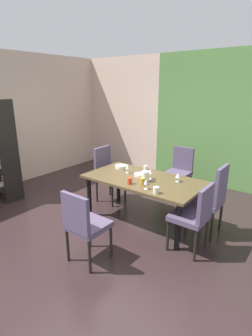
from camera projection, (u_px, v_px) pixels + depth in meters
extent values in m
cube|color=#2D1F20|center=(96.00, 225.00, 4.15)|extent=(5.66, 5.85, 0.02)
cube|color=beige|center=(122.00, 114.00, 6.90)|extent=(2.23, 0.10, 2.80)
cube|color=#538341|center=(233.00, 122.00, 5.27)|extent=(3.43, 0.10, 2.80)
cube|color=brown|center=(143.00, 180.00, 4.07)|extent=(1.82, 0.97, 0.04)
cylinder|color=black|center=(118.00, 183.00, 4.94)|extent=(0.07, 0.07, 0.69)
cylinder|color=black|center=(201.00, 206.00, 4.01)|extent=(0.07, 0.07, 0.69)
cylinder|color=black|center=(89.00, 196.00, 4.35)|extent=(0.07, 0.07, 0.69)
cylinder|color=black|center=(178.00, 227.00, 3.42)|extent=(0.07, 0.07, 0.69)
cube|color=#4F435D|center=(178.00, 174.00, 5.07)|extent=(0.44, 0.44, 0.07)
cube|color=#4F435D|center=(183.00, 159.00, 5.15)|extent=(0.42, 0.05, 0.49)
cylinder|color=black|center=(182.00, 191.00, 4.90)|extent=(0.04, 0.04, 0.44)
cylinder|color=black|center=(164.00, 187.00, 5.12)|extent=(0.04, 0.04, 0.44)
cylinder|color=black|center=(190.00, 185.00, 5.19)|extent=(0.04, 0.04, 0.44)
cylinder|color=black|center=(173.00, 181.00, 5.41)|extent=(0.04, 0.04, 0.44)
cube|color=#4F435D|center=(205.00, 202.00, 3.83)|extent=(0.44, 0.44, 0.07)
cube|color=#4F435D|center=(221.00, 187.00, 3.63)|extent=(0.05, 0.42, 0.58)
cylinder|color=black|center=(186.00, 219.00, 3.87)|extent=(0.04, 0.04, 0.44)
cylinder|color=black|center=(197.00, 210.00, 4.16)|extent=(0.04, 0.04, 0.44)
cylinder|color=black|center=(212.00, 227.00, 3.66)|extent=(0.04, 0.04, 0.44)
cylinder|color=black|center=(221.00, 216.00, 3.94)|extent=(0.04, 0.04, 0.44)
cube|color=#4F435D|center=(89.00, 225.00, 3.19)|extent=(0.44, 0.44, 0.07)
cube|color=#4F435D|center=(75.00, 214.00, 2.97)|extent=(0.42, 0.05, 0.47)
cylinder|color=black|center=(90.00, 232.00, 3.52)|extent=(0.04, 0.04, 0.44)
cylinder|color=black|center=(111.00, 242.00, 3.30)|extent=(0.04, 0.04, 0.44)
cylinder|color=black|center=(68.00, 245.00, 3.23)|extent=(0.04, 0.04, 0.44)
cylinder|color=black|center=(90.00, 257.00, 3.01)|extent=(0.04, 0.04, 0.44)
cube|color=#4F435D|center=(111.00, 177.00, 4.88)|extent=(0.44, 0.44, 0.07)
cube|color=#4F435D|center=(102.00, 161.00, 4.91)|extent=(0.05, 0.42, 0.55)
cylinder|color=black|center=(125.00, 189.00, 4.99)|extent=(0.04, 0.04, 0.44)
cylinder|color=black|center=(112.00, 195.00, 4.70)|extent=(0.04, 0.04, 0.44)
cylinder|color=black|center=(110.00, 185.00, 5.21)|extent=(0.04, 0.04, 0.44)
cylinder|color=black|center=(97.00, 191.00, 4.92)|extent=(0.04, 0.04, 0.44)
cube|color=#4F435D|center=(189.00, 217.00, 3.40)|extent=(0.44, 0.44, 0.07)
cube|color=#4F435D|center=(205.00, 205.00, 3.21)|extent=(0.05, 0.42, 0.46)
cylinder|color=black|center=(168.00, 236.00, 3.44)|extent=(0.04, 0.04, 0.44)
cylinder|color=black|center=(181.00, 224.00, 3.73)|extent=(0.04, 0.04, 0.44)
cylinder|color=black|center=(195.00, 246.00, 3.22)|extent=(0.04, 0.04, 0.44)
cylinder|color=black|center=(207.00, 233.00, 3.51)|extent=(0.04, 0.04, 0.44)
cube|color=black|center=(9.00, 153.00, 4.73)|extent=(0.05, 0.35, 1.88)
cube|color=black|center=(4.00, 187.00, 5.19)|extent=(0.83, 0.35, 0.02)
cylinder|color=white|center=(2.00, 184.00, 5.21)|extent=(0.17, 0.17, 0.06)
cube|color=black|center=(1.00, 169.00, 5.08)|extent=(0.83, 0.35, 0.02)
cylinder|color=white|center=(0.00, 167.00, 5.09)|extent=(0.16, 0.16, 0.05)
cylinder|color=white|center=(0.00, 149.00, 4.90)|extent=(0.21, 0.21, 0.05)
cylinder|color=silver|center=(146.00, 189.00, 3.64)|extent=(0.06, 0.06, 0.00)
cylinder|color=silver|center=(146.00, 186.00, 3.63)|extent=(0.01, 0.01, 0.07)
cone|color=silver|center=(146.00, 181.00, 3.61)|extent=(0.06, 0.06, 0.08)
cylinder|color=silver|center=(178.00, 182.00, 3.92)|extent=(0.07, 0.07, 0.00)
cylinder|color=silver|center=(178.00, 179.00, 3.91)|extent=(0.01, 0.01, 0.06)
cone|color=silver|center=(178.00, 175.00, 3.89)|extent=(0.08, 0.08, 0.07)
cylinder|color=silver|center=(127.00, 173.00, 4.32)|extent=(0.06, 0.06, 0.00)
cylinder|color=silver|center=(127.00, 171.00, 4.31)|extent=(0.01, 0.01, 0.07)
cone|color=silver|center=(127.00, 166.00, 4.29)|extent=(0.06, 0.06, 0.08)
cylinder|color=silver|center=(150.00, 179.00, 4.03)|extent=(0.06, 0.06, 0.00)
cylinder|color=silver|center=(150.00, 176.00, 4.02)|extent=(0.01, 0.01, 0.09)
cone|color=silver|center=(150.00, 171.00, 3.99)|extent=(0.08, 0.08, 0.07)
cylinder|color=beige|center=(121.00, 167.00, 4.56)|extent=(0.20, 0.20, 0.05)
cylinder|color=silver|center=(140.00, 175.00, 4.16)|extent=(0.18, 0.18, 0.04)
cylinder|color=white|center=(146.00, 168.00, 4.48)|extent=(0.07, 0.07, 0.07)
cylinder|color=red|center=(130.00, 181.00, 3.82)|extent=(0.07, 0.07, 0.09)
cylinder|color=#B38A25|center=(143.00, 181.00, 3.80)|extent=(0.07, 0.07, 0.10)
cylinder|color=beige|center=(156.00, 190.00, 3.48)|extent=(0.08, 0.08, 0.09)
cylinder|color=#E6EED0|center=(145.00, 176.00, 3.91)|extent=(0.11, 0.11, 0.16)
cone|color=#E6EED0|center=(148.00, 173.00, 3.86)|extent=(0.04, 0.04, 0.03)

